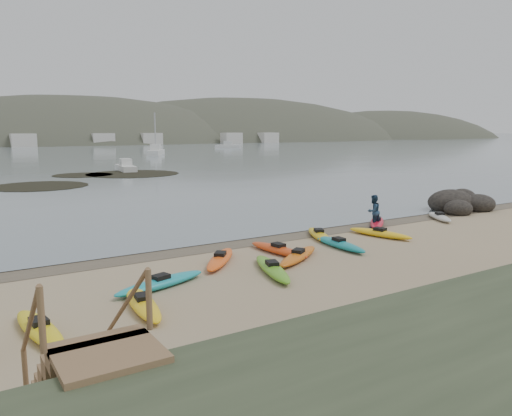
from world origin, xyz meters
TOP-DOWN VIEW (x-y plane):
  - ground at (0.00, 0.00)m, footprint 600.00×600.00m
  - wet_sand at (0.00, -0.30)m, footprint 60.00×60.00m
  - stairs at (-11.00, -11.62)m, footprint 1.50×2.70m
  - kayaks at (-0.47, -3.76)m, footprint 24.45×9.21m
  - person_east at (6.83, -1.13)m, footprint 0.94×0.77m
  - rock_cluster at (16.07, 0.11)m, footprint 5.15×3.76m
  - kelp_mats at (1.70, 35.30)m, footprint 21.57×17.84m
  - moored_boats at (5.00, 77.19)m, footprint 96.43×68.13m
  - far_hills at (39.38, 193.97)m, footprint 550.00×135.00m
  - far_town at (6.00, 145.00)m, footprint 199.00×5.00m

SIDE VIEW (x-z plane):
  - far_hills at x=39.38m, z-range -55.93..24.07m
  - ground at x=0.00m, z-range 0.00..0.00m
  - wet_sand at x=0.00m, z-range 0.00..0.00m
  - kelp_mats at x=1.70m, z-range 0.01..0.05m
  - kayaks at x=-0.47m, z-range 0.00..0.34m
  - rock_cluster at x=16.07m, z-range -0.61..1.06m
  - moored_boats at x=5.00m, z-range -0.05..1.14m
  - person_east at x=6.83m, z-range 0.00..1.78m
  - stairs at x=-11.00m, z-range 0.00..2.10m
  - far_town at x=6.00m, z-range 0.00..4.00m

